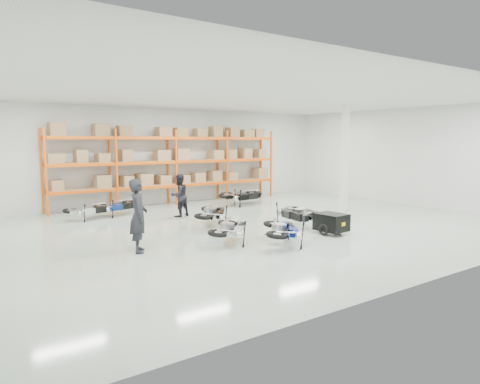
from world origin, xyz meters
TOP-DOWN VIEW (x-y plane):
  - room at (0.00, 0.00)m, footprint 18.00×18.00m
  - pallet_rack at (-0.00, 6.45)m, footprint 11.28×0.98m
  - structural_column at (5.20, 0.50)m, footprint 0.25×0.25m
  - moto_blue_centre at (-0.94, -2.76)m, footprint 1.76×1.98m
  - moto_silver_left at (-2.05, -1.71)m, footprint 1.82×1.86m
  - moto_black_far_left at (-1.16, 0.78)m, footprint 1.85×2.01m
  - moto_touring_right at (1.26, -0.95)m, footprint 1.22×1.98m
  - trailer at (1.26, -2.55)m, footprint 0.84×1.59m
  - moto_back_a at (-3.27, 4.74)m, footprint 1.81×1.19m
  - moto_back_b at (-4.43, 4.47)m, footprint 1.74×1.20m
  - moto_back_c at (2.43, 4.14)m, footprint 1.97×1.09m
  - moto_back_d at (2.80, 4.66)m, footprint 1.95×1.43m
  - person_left at (-4.64, -1.19)m, footprint 0.69×0.84m
  - person_back at (-1.29, 3.14)m, footprint 0.95×0.82m

SIDE VIEW (x-z plane):
  - trailer at x=1.26m, z-range 0.06..0.72m
  - moto_back_b at x=-4.43m, z-range -0.03..1.00m
  - moto_back_a at x=-3.27m, z-range -0.03..1.05m
  - moto_silver_left at x=-2.05m, z-range -0.03..1.09m
  - moto_back_d at x=2.80m, z-range -0.03..1.11m
  - moto_blue_centre at x=-0.94m, z-range -0.03..1.13m
  - moto_black_far_left at x=-1.16m, z-range -0.03..1.16m
  - moto_touring_right at x=1.26m, z-range -0.03..1.17m
  - moto_back_c at x=2.43m, z-range -0.03..1.20m
  - person_back at x=-1.29m, z-range 0.00..1.68m
  - person_left at x=-4.64m, z-range 0.00..1.98m
  - room at x=0.00m, z-range -6.75..11.25m
  - structural_column at x=5.20m, z-range 0.00..4.50m
  - pallet_rack at x=0.00m, z-range 0.45..4.07m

